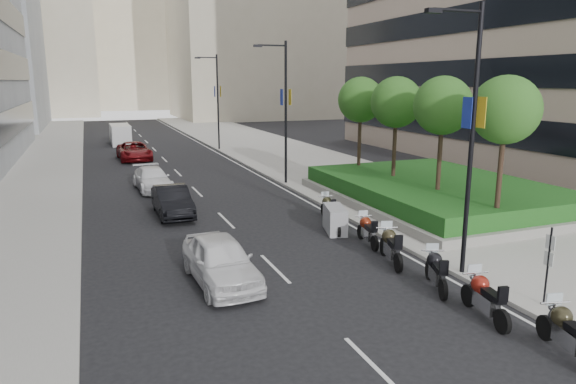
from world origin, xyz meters
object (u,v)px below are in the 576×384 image
motorcycle_4 (367,231)px  lamp_post_0 (469,129)px  motorcycle_0 (567,332)px  car_c (152,179)px  motorcycle_5 (335,220)px  car_b (172,201)px  motorcycle_1 (484,297)px  motorcycle_3 (391,246)px  car_d (134,151)px  lamp_post_1 (283,106)px  parking_sign (548,262)px  delivery_van (121,135)px  motorcycle_2 (436,271)px  motorcycle_6 (328,208)px  lamp_post_2 (216,97)px  car_a (221,260)px

motorcycle_4 → lamp_post_0: bearing=-155.3°
motorcycle_0 → car_c: 24.75m
motorcycle_5 → car_b: size_ratio=0.46×
motorcycle_1 → motorcycle_3: motorcycle_3 is taller
lamp_post_0 → motorcycle_1: (-1.46, -2.85, -4.43)m
car_d → lamp_post_1: bearing=-63.1°
lamp_post_0 → parking_sign: size_ratio=3.60×
car_c → delivery_van: size_ratio=0.95×
motorcycle_2 → motorcycle_6: motorcycle_2 is taller
lamp_post_0 → motorcycle_2: bearing=-156.9°
delivery_van → lamp_post_2: bearing=-44.9°
lamp_post_0 → car_b: bearing=123.6°
motorcycle_2 → car_a: bearing=86.6°
car_a → car_b: (-0.12, 9.45, -0.05)m
car_a → car_c: size_ratio=0.98×
car_b → delivery_van: delivery_van is taller
motorcycle_5 → lamp_post_2: bearing=12.1°
lamp_post_2 → motorcycle_4: 31.11m
lamp_post_1 → motorcycle_1: bearing=-94.2°
car_c → car_d: size_ratio=0.86×
car_d → motorcycle_6: bearing=-75.0°
motorcycle_2 → motorcycle_6: (0.46, 8.96, -0.04)m
car_a → motorcycle_4: bearing=13.1°
lamp_post_0 → motorcycle_5: (-1.63, 6.27, -4.48)m
motorcycle_3 → car_d: size_ratio=0.44×
lamp_post_0 → car_b: lamp_post_0 is taller
motorcycle_6 → car_d: (-7.08, 23.17, 0.19)m
motorcycle_6 → lamp_post_0: bearing=-165.9°
lamp_post_0 → car_d: bearing=104.3°
parking_sign → motorcycle_5: bearing=103.9°
lamp_post_0 → motorcycle_3: 5.06m
lamp_post_1 → motorcycle_6: size_ratio=4.17×
motorcycle_5 → motorcycle_2: bearing=-162.8°
car_b → car_d: car_d is taller
motorcycle_2 → motorcycle_4: 4.84m
lamp_post_2 → motorcycle_4: size_ratio=4.05×
motorcycle_3 → delivery_van: 41.77m
lamp_post_2 → car_b: 24.84m
lamp_post_0 → motorcycle_1: bearing=-117.1°
motorcycle_0 → delivery_van: bearing=23.0°
motorcycle_5 → lamp_post_0: bearing=-150.1°
parking_sign → car_c: size_ratio=0.53×
lamp_post_0 → lamp_post_1: (0.00, 17.00, 0.00)m
motorcycle_3 → delivery_van: bearing=24.7°
motorcycle_0 → motorcycle_4: 9.44m
car_b → car_c: (-0.20, 6.67, -0.05)m
lamp_post_2 → motorcycle_1: bearing=-92.2°
motorcycle_5 → motorcycle_3: bearing=-162.5°
motorcycle_3 → car_c: size_ratio=0.51×
lamp_post_1 → car_a: bearing=-118.0°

